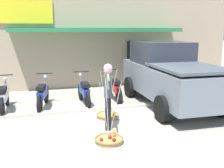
% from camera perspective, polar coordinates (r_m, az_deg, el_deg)
% --- Properties ---
extents(ground_plane, '(90.00, 90.00, 0.00)m').
position_cam_1_polar(ground_plane, '(7.91, -0.58, -7.00)').
color(ground_plane, '#9E998C').
extents(sidewalk_curb, '(20.00, 0.24, 0.10)m').
position_cam_1_polar(sidewalk_curb, '(8.54, -1.84, -5.23)').
color(sidewalk_curb, '#BAB4A5').
rests_on(sidewalk_curb, ground).
extents(fruit_vendor, '(0.46, 1.69, 1.70)m').
position_cam_1_polar(fruit_vendor, '(6.71, -0.86, -1.73)').
color(fruit_vendor, black).
rests_on(fruit_vendor, ground).
extents(fruit_basket_left_side, '(0.66, 0.66, 1.45)m').
position_cam_1_polar(fruit_basket_left_side, '(6.17, -0.63, -11.80)').
color(fruit_basket_left_side, '#B2894C').
rests_on(fruit_basket_left_side, ground).
extents(fruit_basket_right_side, '(0.66, 0.66, 1.45)m').
position_cam_1_polar(fruit_basket_right_side, '(7.80, -0.97, -6.72)').
color(fruit_basket_right_side, '#B2894C').
rests_on(fruit_basket_right_side, ground).
extents(motorcycle_nearest_shop, '(0.54, 1.82, 1.09)m').
position_cam_1_polar(motorcycle_nearest_shop, '(8.97, -22.11, -2.61)').
color(motorcycle_nearest_shop, black).
rests_on(motorcycle_nearest_shop, ground).
extents(motorcycle_second_in_row, '(0.58, 1.80, 1.09)m').
position_cam_1_polar(motorcycle_second_in_row, '(8.90, -14.61, -2.22)').
color(motorcycle_second_in_row, black).
rests_on(motorcycle_second_in_row, ground).
extents(motorcycle_third_in_row, '(0.54, 1.82, 1.09)m').
position_cam_1_polar(motorcycle_third_in_row, '(9.06, -6.02, -1.66)').
color(motorcycle_third_in_row, black).
rests_on(motorcycle_third_in_row, ground).
extents(motorcycle_end_of_row, '(0.54, 1.82, 1.09)m').
position_cam_1_polar(motorcycle_end_of_row, '(9.49, 0.42, -0.97)').
color(motorcycle_end_of_row, black).
rests_on(motorcycle_end_of_row, ground).
extents(parked_truck, '(2.27, 4.76, 2.10)m').
position_cam_1_polar(parked_truck, '(9.17, 12.19, 1.99)').
color(parked_truck, slate).
rests_on(parked_truck, ground).
extents(storefront_building, '(13.00, 6.00, 4.20)m').
position_cam_1_polar(storefront_building, '(14.15, -5.58, 9.90)').
color(storefront_building, tan).
rests_on(storefront_building, ground).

